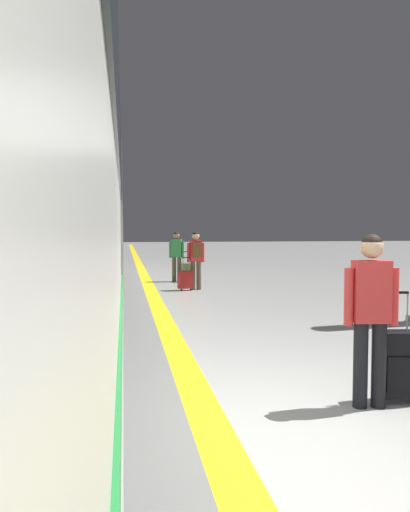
{
  "coord_description": "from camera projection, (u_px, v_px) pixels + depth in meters",
  "views": [
    {
      "loc": [
        -1.68,
        -3.78,
        1.72
      ],
      "look_at": [
        -0.29,
        4.39,
        1.25
      ],
      "focal_mm": 33.56,
      "sensor_mm": 36.0,
      "label": 1
    }
  ],
  "objects": [
    {
      "name": "passenger_mid",
      "position": [
        177.0,
        253.0,
        15.68
      ],
      "size": [
        0.48,
        0.3,
        1.64
      ],
      "color": "brown",
      "rests_on": "ground"
    },
    {
      "name": "passenger_near",
      "position": [
        196.0,
        255.0,
        13.51
      ],
      "size": [
        0.51,
        0.35,
        1.65
      ],
      "color": "brown",
      "rests_on": "ground"
    },
    {
      "name": "suitcase_mid",
      "position": [
        187.0,
        272.0,
        15.54
      ],
      "size": [
        0.44,
        0.37,
        1.0
      ],
      "color": "#596038",
      "rests_on": "ground"
    },
    {
      "name": "safety_line_strip",
      "position": [
        150.0,
        289.0,
        13.78
      ],
      "size": [
        0.36,
        80.0,
        0.01
      ],
      "primitive_type": "cube",
      "color": "yellow",
      "rests_on": "ground"
    },
    {
      "name": "suitcase_near",
      "position": [
        185.0,
        280.0,
        13.41
      ],
      "size": [
        0.43,
        0.32,
        0.94
      ],
      "color": "#A51E1E",
      "rests_on": "ground"
    },
    {
      "name": "rolling_suitcase_foreground",
      "position": [
        398.0,
        364.0,
        4.74
      ],
      "size": [
        0.41,
        0.29,
        1.1
      ],
      "color": "black",
      "rests_on": "ground"
    },
    {
      "name": "tactile_edge_band",
      "position": [
        136.0,
        289.0,
        13.72
      ],
      "size": [
        0.73,
        80.0,
        0.01
      ],
      "primitive_type": "cube",
      "color": "slate",
      "rests_on": "ground"
    },
    {
      "name": "ground_plane",
      "position": [
        324.0,
        430.0,
        4.1
      ],
      "size": [
        120.0,
        120.0,
        0.0
      ],
      "primitive_type": "plane",
      "color": "#B7B7B2"
    },
    {
      "name": "traveller_foreground",
      "position": [
        371.0,
        307.0,
        4.57
      ],
      "size": [
        0.52,
        0.24,
        1.68
      ],
      "color": "black",
      "rests_on": "ground"
    },
    {
      "name": "high_speed_train",
      "position": [
        55.0,
        194.0,
        10.5
      ],
      "size": [
        2.94,
        27.11,
        4.97
      ],
      "color": "#38383D",
      "rests_on": "ground"
    }
  ]
}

